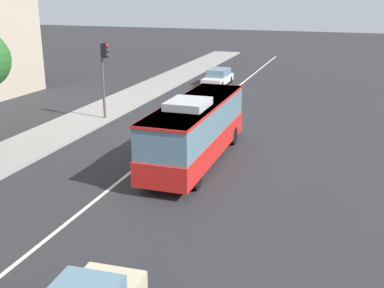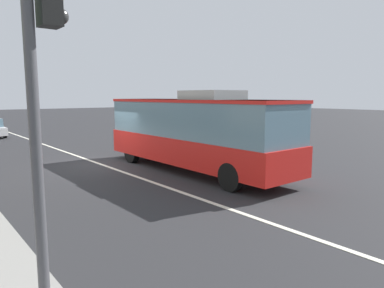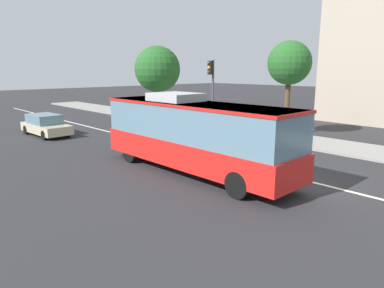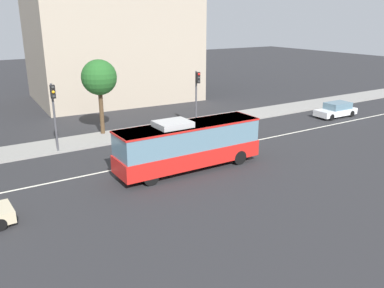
% 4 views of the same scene
% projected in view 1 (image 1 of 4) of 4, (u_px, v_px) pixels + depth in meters
% --- Properties ---
extents(ground_plane, '(160.00, 160.00, 0.00)m').
position_uv_depth(ground_plane, '(176.00, 136.00, 28.70)').
color(ground_plane, '#28282B').
extents(sidewalk_kerb, '(80.00, 3.66, 0.14)m').
position_uv_depth(sidewalk_kerb, '(73.00, 125.00, 30.81)').
color(sidewalk_kerb, gray).
rests_on(sidewalk_kerb, ground_plane).
extents(lane_centre_line, '(76.00, 0.16, 0.01)m').
position_uv_depth(lane_centre_line, '(176.00, 136.00, 28.70)').
color(lane_centre_line, silver).
rests_on(lane_centre_line, ground_plane).
extents(transit_bus, '(10.00, 2.50, 3.46)m').
position_uv_depth(transit_bus, '(196.00, 128.00, 23.89)').
color(transit_bus, red).
rests_on(transit_bus, ground_plane).
extents(sedan_white, '(4.54, 1.90, 1.46)m').
position_uv_depth(sedan_white, '(218.00, 77.00, 43.94)').
color(sedan_white, white).
rests_on(sedan_white, ground_plane).
extents(traffic_light_mid_block, '(0.32, 0.62, 5.20)m').
position_uv_depth(traffic_light_mid_block, '(104.00, 67.00, 31.19)').
color(traffic_light_mid_block, '#47474C').
rests_on(traffic_light_mid_block, ground_plane).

